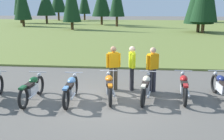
# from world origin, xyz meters

# --- Properties ---
(ground_plane) EXTENTS (140.00, 140.00, 0.00)m
(ground_plane) POSITION_xyz_m (0.00, 0.00, 0.00)
(ground_plane) COLOR #605B54
(grass_moorland) EXTENTS (80.00, 44.00, 0.10)m
(grass_moorland) POSITION_xyz_m (0.00, 26.56, 0.05)
(grass_moorland) COLOR olive
(grass_moorland) RESTS_ON ground
(motorcycle_british_green) EXTENTS (0.62, 2.10, 0.88)m
(motorcycle_british_green) POSITION_xyz_m (-2.57, -0.41, 0.44)
(motorcycle_british_green) COLOR black
(motorcycle_british_green) RESTS_ON ground
(motorcycle_sky_blue) EXTENTS (0.62, 2.10, 0.88)m
(motorcycle_sky_blue) POSITION_xyz_m (-1.27, -0.32, 0.44)
(motorcycle_sky_blue) COLOR black
(motorcycle_sky_blue) RESTS_ON ground
(motorcycle_orange) EXTENTS (0.66, 2.09, 0.88)m
(motorcycle_orange) POSITION_xyz_m (-0.03, 0.07, 0.44)
(motorcycle_orange) COLOR black
(motorcycle_orange) RESTS_ON ground
(motorcycle_cream) EXTENTS (0.62, 2.10, 0.88)m
(motorcycle_cream) POSITION_xyz_m (1.20, 0.14, 0.44)
(motorcycle_cream) COLOR black
(motorcycle_cream) RESTS_ON ground
(motorcycle_red) EXTENTS (0.62, 2.10, 0.88)m
(motorcycle_red) POSITION_xyz_m (2.49, 0.35, 0.44)
(motorcycle_red) COLOR black
(motorcycle_red) RESTS_ON ground
(motorcycle_navy) EXTENTS (0.62, 2.10, 0.88)m
(motorcycle_navy) POSITION_xyz_m (3.78, 0.49, 0.44)
(motorcycle_navy) COLOR black
(motorcycle_navy) RESTS_ON ground
(rider_checking_bike) EXTENTS (0.26, 0.55, 1.67)m
(rider_checking_bike) POSITION_xyz_m (0.68, 1.22, 0.95)
(rider_checking_bike) COLOR black
(rider_checking_bike) RESTS_ON ground
(rider_in_hivis_vest) EXTENTS (0.52, 0.33, 1.67)m
(rider_in_hivis_vest) POSITION_xyz_m (-0.01, 1.15, 0.95)
(rider_in_hivis_vest) COLOR #4C4233
(rider_in_hivis_vest) RESTS_ON ground
(rider_with_back_turned) EXTENTS (0.47, 0.39, 1.67)m
(rider_with_back_turned) POSITION_xyz_m (1.44, 1.03, 0.95)
(rider_with_back_turned) COLOR #2D2D38
(rider_with_back_turned) RESTS_ON ground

